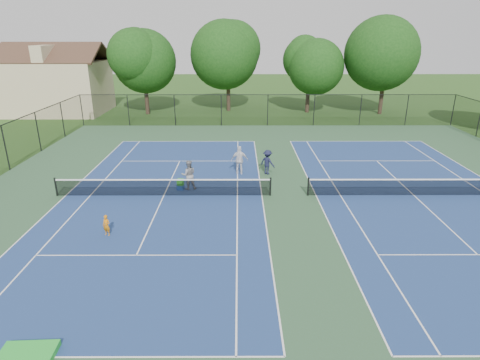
{
  "coord_description": "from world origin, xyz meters",
  "views": [
    {
      "loc": [
        -2.8,
        -20.72,
        8.56
      ],
      "look_at": [
        -2.74,
        -1.0,
        1.3
      ],
      "focal_mm": 30.0,
      "sensor_mm": 36.0,
      "label": 1
    }
  ],
  "objects_px": {
    "tree_back_a": "(143,58)",
    "child_player": "(106,225)",
    "instructor": "(189,175)",
    "tree_back_d": "(387,50)",
    "clapboard_house": "(58,85)",
    "tree_back_c": "(310,63)",
    "bystander_b": "(268,162)",
    "tree_back_b": "(228,51)",
    "ball_hopper": "(180,182)",
    "bystander_a": "(240,160)",
    "ball_crate": "(181,187)"
  },
  "relations": [
    {
      "from": "tree_back_a",
      "to": "child_player",
      "type": "height_order",
      "value": "tree_back_a"
    },
    {
      "from": "child_player",
      "to": "instructor",
      "type": "height_order",
      "value": "instructor"
    },
    {
      "from": "tree_back_d",
      "to": "clapboard_house",
      "type": "distance_m",
      "value": 36.21
    },
    {
      "from": "tree_back_c",
      "to": "instructor",
      "type": "bearing_deg",
      "value": -114.03
    },
    {
      "from": "tree_back_d",
      "to": "bystander_b",
      "type": "distance_m",
      "value": 25.41
    },
    {
      "from": "tree_back_b",
      "to": "ball_hopper",
      "type": "xyz_separation_m",
      "value": [
        -2.18,
        -25.09,
        -6.13
      ]
    },
    {
      "from": "clapboard_house",
      "to": "child_player",
      "type": "relative_size",
      "value": 11.08
    },
    {
      "from": "tree_back_b",
      "to": "tree_back_c",
      "type": "relative_size",
      "value": 1.19
    },
    {
      "from": "tree_back_a",
      "to": "tree_back_c",
      "type": "height_order",
      "value": "tree_back_a"
    },
    {
      "from": "bystander_b",
      "to": "ball_hopper",
      "type": "bearing_deg",
      "value": 67.44
    },
    {
      "from": "tree_back_c",
      "to": "clapboard_house",
      "type": "distance_m",
      "value": 28.1
    },
    {
      "from": "tree_back_a",
      "to": "bystander_b",
      "type": "xyz_separation_m",
      "value": [
        12.03,
        -20.36,
        -5.24
      ]
    },
    {
      "from": "tree_back_c",
      "to": "bystander_a",
      "type": "bearing_deg",
      "value": -109.97
    },
    {
      "from": "clapboard_house",
      "to": "ball_hopper",
      "type": "xyz_separation_m",
      "value": [
        16.82,
        -24.09,
        -2.62
      ]
    },
    {
      "from": "tree_back_c",
      "to": "child_player",
      "type": "distance_m",
      "value": 33.04
    },
    {
      "from": "tree_back_b",
      "to": "instructor",
      "type": "bearing_deg",
      "value": -93.88
    },
    {
      "from": "tree_back_b",
      "to": "bystander_b",
      "type": "bearing_deg",
      "value": -82.28
    },
    {
      "from": "child_player",
      "to": "bystander_b",
      "type": "bearing_deg",
      "value": 64.92
    },
    {
      "from": "tree_back_b",
      "to": "bystander_b",
      "type": "relative_size",
      "value": 6.25
    },
    {
      "from": "child_player",
      "to": "bystander_b",
      "type": "xyz_separation_m",
      "value": [
        7.75,
        8.28,
        0.32
      ]
    },
    {
      "from": "tree_back_a",
      "to": "child_player",
      "type": "bearing_deg",
      "value": -81.5
    },
    {
      "from": "tree_back_b",
      "to": "child_player",
      "type": "relative_size",
      "value": 10.29
    },
    {
      "from": "tree_back_b",
      "to": "tree_back_c",
      "type": "distance_m",
      "value": 9.12
    },
    {
      "from": "tree_back_b",
      "to": "clapboard_house",
      "type": "height_order",
      "value": "tree_back_b"
    },
    {
      "from": "tree_back_a",
      "to": "bystander_b",
      "type": "bearing_deg",
      "value": -59.42
    },
    {
      "from": "ball_crate",
      "to": "tree_back_c",
      "type": "bearing_deg",
      "value": 65.1
    },
    {
      "from": "tree_back_a",
      "to": "tree_back_c",
      "type": "relative_size",
      "value": 1.09
    },
    {
      "from": "child_player",
      "to": "instructor",
      "type": "xyz_separation_m",
      "value": [
        3.03,
        5.66,
        0.39
      ]
    },
    {
      "from": "tree_back_a",
      "to": "tree_back_c",
      "type": "bearing_deg",
      "value": 3.18
    },
    {
      "from": "tree_back_a",
      "to": "bystander_b",
      "type": "distance_m",
      "value": 24.22
    },
    {
      "from": "bystander_b",
      "to": "tree_back_d",
      "type": "bearing_deg",
      "value": -84.69
    },
    {
      "from": "bystander_b",
      "to": "ball_crate",
      "type": "distance_m",
      "value": 5.92
    },
    {
      "from": "bystander_a",
      "to": "ball_crate",
      "type": "height_order",
      "value": "bystander_a"
    },
    {
      "from": "tree_back_b",
      "to": "child_player",
      "type": "height_order",
      "value": "tree_back_b"
    },
    {
      "from": "tree_back_c",
      "to": "ball_hopper",
      "type": "xyz_separation_m",
      "value": [
        -11.18,
        -24.09,
        -5.01
      ]
    },
    {
      "from": "clapboard_house",
      "to": "bystander_b",
      "type": "distance_m",
      "value": 30.77
    },
    {
      "from": "bystander_b",
      "to": "ball_crate",
      "type": "height_order",
      "value": "bystander_b"
    },
    {
      "from": "instructor",
      "to": "bystander_b",
      "type": "bearing_deg",
      "value": -162.53
    },
    {
      "from": "tree_back_b",
      "to": "instructor",
      "type": "xyz_separation_m",
      "value": [
        -1.69,
        -24.98,
        -5.72
      ]
    },
    {
      "from": "bystander_b",
      "to": "ball_crate",
      "type": "relative_size",
      "value": 4.3
    },
    {
      "from": "tree_back_c",
      "to": "instructor",
      "type": "relative_size",
      "value": 4.8
    },
    {
      "from": "tree_back_c",
      "to": "tree_back_d",
      "type": "distance_m",
      "value": 8.17
    },
    {
      "from": "tree_back_a",
      "to": "ball_crate",
      "type": "bearing_deg",
      "value": -73.54
    },
    {
      "from": "bystander_a",
      "to": "tree_back_c",
      "type": "bearing_deg",
      "value": -109.85
    },
    {
      "from": "tree_back_c",
      "to": "instructor",
      "type": "distance_m",
      "value": 26.65
    },
    {
      "from": "ball_hopper",
      "to": "tree_back_c",
      "type": "bearing_deg",
      "value": 65.1
    },
    {
      "from": "clapboard_house",
      "to": "ball_crate",
      "type": "relative_size",
      "value": 28.92
    },
    {
      "from": "tree_back_b",
      "to": "bystander_b",
      "type": "height_order",
      "value": "tree_back_b"
    },
    {
      "from": "clapboard_house",
      "to": "child_player",
      "type": "distance_m",
      "value": 33.0
    },
    {
      "from": "tree_back_d",
      "to": "instructor",
      "type": "bearing_deg",
      "value": -129.13
    }
  ]
}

